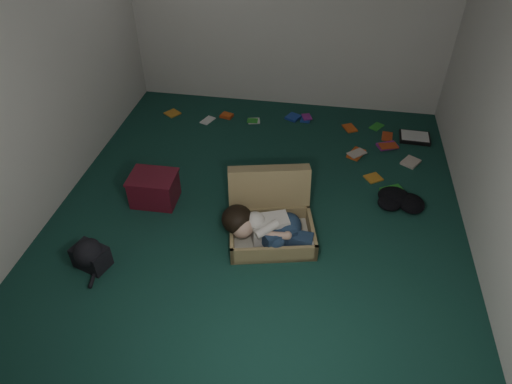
% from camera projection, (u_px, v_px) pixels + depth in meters
% --- Properties ---
extents(floor, '(4.50, 4.50, 0.00)m').
position_uv_depth(floor, '(258.00, 209.00, 4.58)').
color(floor, '#163F34').
rests_on(floor, ground).
extents(wall_back, '(4.50, 0.00, 4.50)m').
position_uv_depth(wall_back, '(289.00, 6.00, 5.47)').
color(wall_back, silver).
rests_on(wall_back, ground).
extents(wall_front, '(4.50, 0.00, 4.50)m').
position_uv_depth(wall_front, '(178.00, 322.00, 2.04)').
color(wall_front, silver).
rests_on(wall_front, ground).
extents(wall_left, '(0.00, 4.50, 4.50)m').
position_uv_depth(wall_left, '(35.00, 74.00, 4.01)').
color(wall_left, silver).
rests_on(wall_left, ground).
extents(suitcase, '(0.92, 0.90, 0.57)m').
position_uv_depth(suitcase, '(271.00, 216.00, 4.25)').
color(suitcase, '#9E8757').
rests_on(suitcase, floor).
extents(person, '(0.86, 0.42, 0.35)m').
position_uv_depth(person, '(266.00, 227.00, 4.08)').
color(person, silver).
rests_on(person, suitcase).
extents(maroon_bin, '(0.46, 0.37, 0.32)m').
position_uv_depth(maroon_bin, '(154.00, 189.00, 4.59)').
color(maroon_bin, '#5B1220').
rests_on(maroon_bin, floor).
extents(backpack, '(0.44, 0.39, 0.22)m').
position_uv_depth(backpack, '(91.00, 256.00, 3.95)').
color(backpack, black).
rests_on(backpack, floor).
extents(clothing_pile, '(0.50, 0.46, 0.13)m').
position_uv_depth(clothing_pile, '(400.00, 202.00, 4.58)').
color(clothing_pile, black).
rests_on(clothing_pile, floor).
extents(paper_tray, '(0.37, 0.28, 0.05)m').
position_uv_depth(paper_tray, '(415.00, 137.00, 5.57)').
color(paper_tray, black).
rests_on(paper_tray, floor).
extents(book_scatter, '(3.20, 1.58, 0.02)m').
position_uv_depth(book_scatter, '(317.00, 136.00, 5.61)').
color(book_scatter, orange).
rests_on(book_scatter, floor).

